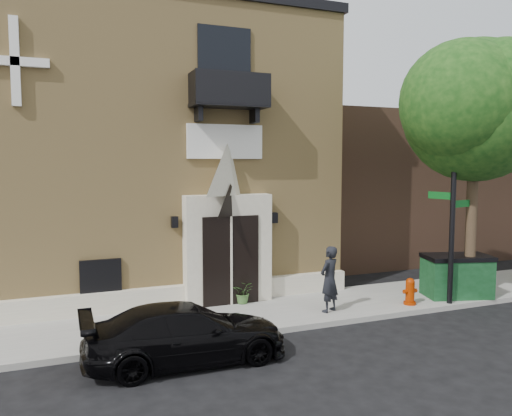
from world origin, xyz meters
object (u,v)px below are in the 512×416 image
(black_sedan, at_px, (186,333))
(fire_hydrant, at_px, (410,291))
(pedestrian_near, at_px, (329,279))
(dumpster, at_px, (457,275))
(street_sign, at_px, (453,207))

(black_sedan, xyz_separation_m, fire_hydrant, (7.01, 1.40, -0.10))
(black_sedan, xyz_separation_m, pedestrian_near, (4.45, 1.66, 0.44))
(fire_hydrant, bearing_deg, dumpster, 6.08)
(street_sign, relative_size, dumpster, 2.56)
(dumpster, relative_size, pedestrian_near, 1.20)
(black_sedan, relative_size, fire_hydrant, 5.55)
(dumpster, bearing_deg, pedestrian_near, -164.56)
(dumpster, distance_m, pedestrian_near, 4.49)
(dumpster, xyz_separation_m, pedestrian_near, (-4.48, 0.05, 0.26))
(street_sign, distance_m, fire_hydrant, 2.76)
(black_sedan, distance_m, street_sign, 8.60)
(black_sedan, bearing_deg, fire_hydrant, -78.44)
(fire_hydrant, xyz_separation_m, dumpster, (1.93, 0.21, 0.27))
(fire_hydrant, bearing_deg, black_sedan, -168.68)
(street_sign, distance_m, dumpster, 2.38)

